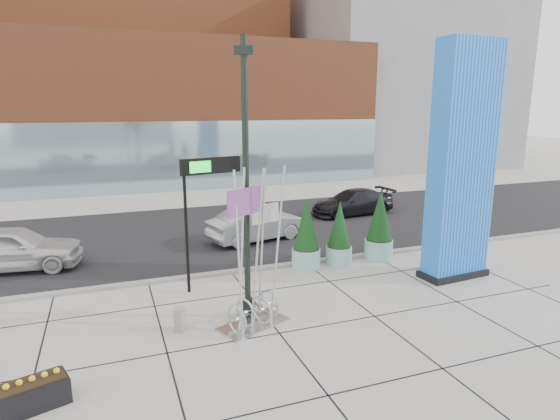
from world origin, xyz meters
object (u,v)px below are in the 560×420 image
object	(u,v)px
concrete_bollard	(180,319)
car_silver_mid	(258,225)
car_white_west	(12,249)
lamp_post	(246,210)
overhead_street_sign	(208,178)
public_art_sculpture	(254,286)
blue_pylon	(462,167)

from	to	relation	value
concrete_bollard	car_silver_mid	size ratio (longest dim) A/B	0.15
car_white_west	lamp_post	bearing A→B (deg)	-125.77
overhead_street_sign	public_art_sculpture	bearing A→B (deg)	-93.07
concrete_bollard	car_white_west	world-z (taller)	car_white_west
car_white_west	concrete_bollard	bearing A→B (deg)	-135.79
car_white_west	car_silver_mid	size ratio (longest dim) A/B	1.06
overhead_street_sign	concrete_bollard	bearing A→B (deg)	-131.48
concrete_bollard	car_white_west	distance (m)	8.82
lamp_post	car_white_west	world-z (taller)	lamp_post
lamp_post	car_white_west	xyz separation A→B (m)	(-7.13, 6.97, -2.38)
car_silver_mid	blue_pylon	bearing A→B (deg)	-157.12
car_silver_mid	public_art_sculpture	bearing A→B (deg)	147.02
blue_pylon	concrete_bollard	xyz separation A→B (m)	(-9.96, -0.82, -3.64)
blue_pylon	lamp_post	bearing A→B (deg)	179.91
blue_pylon	lamp_post	distance (m)	8.02
public_art_sculpture	car_silver_mid	size ratio (longest dim) A/B	0.98
lamp_post	blue_pylon	bearing A→B (deg)	4.52
public_art_sculpture	car_white_west	bearing A→B (deg)	110.33
blue_pylon	public_art_sculpture	distance (m)	8.52
blue_pylon	car_white_west	size ratio (longest dim) A/B	1.68
lamp_post	concrete_bollard	distance (m)	3.51
overhead_street_sign	car_white_west	size ratio (longest dim) A/B	0.90
lamp_post	overhead_street_sign	distance (m)	2.63
lamp_post	car_silver_mid	bearing A→B (deg)	70.11
concrete_bollard	car_white_west	size ratio (longest dim) A/B	0.14
blue_pylon	overhead_street_sign	bearing A→B (deg)	162.90
car_silver_mid	concrete_bollard	bearing A→B (deg)	134.03
lamp_post	car_white_west	distance (m)	10.25
concrete_bollard	car_white_west	xyz separation A→B (m)	(-5.13, 7.16, 0.50)
overhead_street_sign	car_white_west	bearing A→B (deg)	132.72
car_silver_mid	lamp_post	bearing A→B (deg)	145.65
overhead_street_sign	car_silver_mid	distance (m)	6.69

